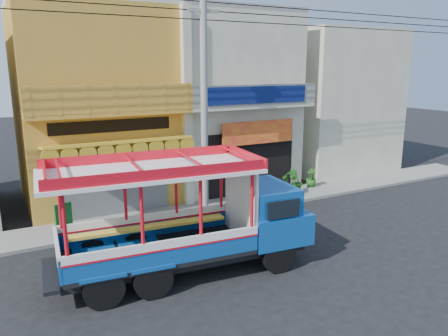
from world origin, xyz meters
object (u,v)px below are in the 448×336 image
at_px(utility_pole, 208,85).
at_px(potted_plant_c, 311,177).
at_px(songthaew_truck, 202,216).
at_px(potted_plant_b, 296,182).
at_px(green_sign, 64,218).
at_px(potted_plant_a, 280,185).

bearing_deg(utility_pole, potted_plant_c, 11.12).
xyz_separation_m(songthaew_truck, potted_plant_b, (6.86, 4.66, -0.96)).
bearing_deg(potted_plant_c, green_sign, -83.29).
bearing_deg(potted_plant_a, potted_plant_b, -28.75).
bearing_deg(utility_pole, songthaew_truck, -118.52).
distance_m(songthaew_truck, potted_plant_b, 8.34).
relative_size(utility_pole, potted_plant_b, 25.53).
distance_m(potted_plant_a, potted_plant_b, 1.02).
relative_size(songthaew_truck, potted_plant_c, 8.10).
bearing_deg(potted_plant_c, songthaew_truck, -52.23).
height_order(songthaew_truck, potted_plant_b, songthaew_truck).
relative_size(green_sign, potted_plant_b, 0.86).
bearing_deg(potted_plant_c, potted_plant_b, -62.14).
bearing_deg(green_sign, potted_plant_a, -3.06).
height_order(utility_pole, green_sign, utility_pole).
xyz_separation_m(potted_plant_a, potted_plant_b, (1.01, 0.18, -0.02)).
height_order(green_sign, potted_plant_b, potted_plant_b).
bearing_deg(green_sign, potted_plant_b, -1.71).
xyz_separation_m(potted_plant_a, potted_plant_c, (2.37, 0.74, -0.11)).
height_order(potted_plant_a, potted_plant_c, potted_plant_a).
relative_size(utility_pole, potted_plant_c, 30.64).
bearing_deg(potted_plant_b, potted_plant_a, 36.51).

